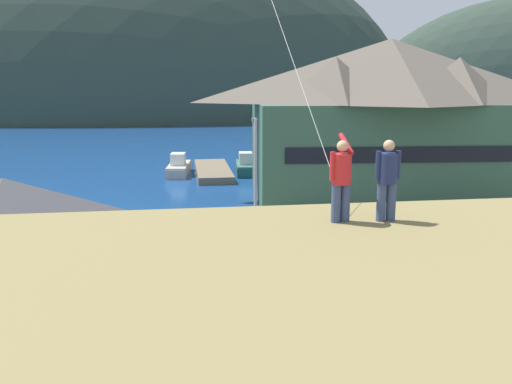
# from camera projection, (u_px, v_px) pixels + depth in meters

# --- Properties ---
(ground_plane) EXTENTS (600.00, 600.00, 0.00)m
(ground_plane) POSITION_uv_depth(u_px,v_px,m) (318.00, 328.00, 20.03)
(ground_plane) COLOR #66604C
(parking_lot_pad) EXTENTS (40.00, 20.00, 0.10)m
(parking_lot_pad) POSITION_uv_depth(u_px,v_px,m) (291.00, 279.00, 24.87)
(parking_lot_pad) COLOR slate
(parking_lot_pad) RESTS_ON ground
(bay_water) EXTENTS (360.00, 84.00, 0.03)m
(bay_water) POSITION_uv_depth(u_px,v_px,m) (214.00, 143.00, 78.18)
(bay_water) COLOR navy
(bay_water) RESTS_ON ground
(far_hill_west_ridge) EXTENTS (135.61, 57.41, 87.82)m
(far_hill_west_ridge) POSITION_uv_depth(u_px,v_px,m) (141.00, 117.00, 131.55)
(far_hill_west_ridge) COLOR #2D3D33
(far_hill_west_ridge) RESTS_ON ground
(harbor_lodge) EXTENTS (22.14, 12.97, 12.04)m
(harbor_lodge) POSITION_uv_depth(u_px,v_px,m) (389.00, 114.00, 41.21)
(harbor_lodge) COLOR #38604C
(harbor_lodge) RESTS_ON ground
(storage_shed_near_lot) EXTENTS (7.43, 5.59, 4.99)m
(storage_shed_near_lot) POSITION_uv_depth(u_px,v_px,m) (8.00, 233.00, 23.18)
(storage_shed_near_lot) COLOR #474C56
(storage_shed_near_lot) RESTS_ON ground
(wharf_dock) EXTENTS (3.20, 11.29, 0.70)m
(wharf_dock) POSITION_uv_depth(u_px,v_px,m) (213.00, 171.00, 52.34)
(wharf_dock) COLOR #70604C
(wharf_dock) RESTS_ON ground
(moored_boat_wharfside) EXTENTS (2.54, 6.03, 2.16)m
(moored_boat_wharfside) POSITION_uv_depth(u_px,v_px,m) (179.00, 168.00, 52.06)
(moored_boat_wharfside) COLOR #A8A399
(moored_boat_wharfside) RESTS_ON ground
(moored_boat_outer_mooring) EXTENTS (2.19, 5.65, 2.16)m
(moored_boat_outer_mooring) POSITION_uv_depth(u_px,v_px,m) (245.00, 167.00, 52.67)
(moored_boat_outer_mooring) COLOR #23564C
(moored_boat_outer_mooring) RESTS_ON ground
(parked_car_mid_row_far) EXTENTS (4.30, 2.25, 1.82)m
(parked_car_mid_row_far) POSITION_uv_depth(u_px,v_px,m) (404.00, 239.00, 27.59)
(parked_car_mid_row_far) COLOR black
(parked_car_mid_row_far) RESTS_ON parking_lot_pad
(parked_car_lone_by_shed) EXTENTS (4.30, 2.25, 1.82)m
(parked_car_lone_by_shed) POSITION_uv_depth(u_px,v_px,m) (302.00, 246.00, 26.47)
(parked_car_lone_by_shed) COLOR navy
(parked_car_lone_by_shed) RESTS_ON parking_lot_pad
(parked_car_back_row_right) EXTENTS (4.28, 2.21, 1.82)m
(parked_car_back_row_right) POSITION_uv_depth(u_px,v_px,m) (165.00, 257.00, 24.70)
(parked_car_back_row_right) COLOR navy
(parked_car_back_row_right) RESTS_ON parking_lot_pad
(parked_car_corner_spot) EXTENTS (4.30, 2.25, 1.82)m
(parked_car_corner_spot) POSITION_uv_depth(u_px,v_px,m) (388.00, 304.00, 19.55)
(parked_car_corner_spot) COLOR black
(parked_car_corner_spot) RESTS_ON parking_lot_pad
(parked_car_front_row_red) EXTENTS (4.35, 2.37, 1.82)m
(parked_car_front_row_red) POSITION_uv_depth(u_px,v_px,m) (227.00, 312.00, 18.93)
(parked_car_front_row_red) COLOR #9EA3A8
(parked_car_front_row_red) RESTS_ON parking_lot_pad
(parked_car_back_row_left) EXTENTS (4.33, 2.31, 1.82)m
(parked_car_back_row_left) POSITION_uv_depth(u_px,v_px,m) (56.00, 322.00, 18.11)
(parked_car_back_row_left) COLOR red
(parked_car_back_row_left) RESTS_ON parking_lot_pad
(parking_light_pole) EXTENTS (0.24, 0.78, 6.91)m
(parking_light_pole) POSITION_uv_depth(u_px,v_px,m) (255.00, 173.00, 29.31)
(parking_light_pole) COLOR #ADADB2
(parking_light_pole) RESTS_ON parking_lot_pad
(person_kite_flyer) EXTENTS (0.52, 0.69, 1.86)m
(person_kite_flyer) POSITION_uv_depth(u_px,v_px,m) (341.00, 178.00, 11.32)
(person_kite_flyer) COLOR #384770
(person_kite_flyer) RESTS_ON grassy_hill_foreground
(person_companion) EXTENTS (0.55, 0.40, 1.74)m
(person_companion) POSITION_uv_depth(u_px,v_px,m) (387.00, 178.00, 11.41)
(person_companion) COLOR #384770
(person_companion) RESTS_ON grassy_hill_foreground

